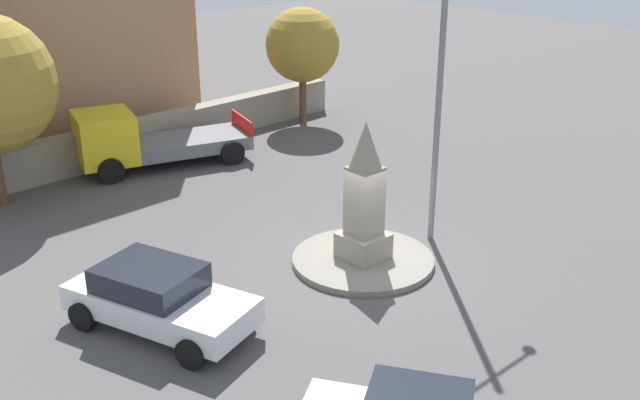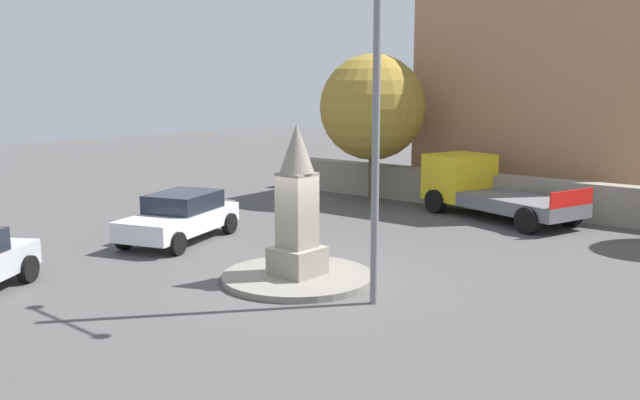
{
  "view_description": "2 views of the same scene",
  "coord_description": "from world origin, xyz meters",
  "px_view_note": "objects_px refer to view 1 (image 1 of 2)",
  "views": [
    {
      "loc": [
        -11.99,
        -11.67,
        8.55
      ],
      "look_at": [
        -0.63,
        0.93,
        1.61
      ],
      "focal_mm": 41.44,
      "sensor_mm": 36.0,
      "label": 1
    },
    {
      "loc": [
        10.7,
        -11.55,
        4.65
      ],
      "look_at": [
        0.85,
        -0.16,
        2.05
      ],
      "focal_mm": 38.66,
      "sensor_mm": 36.0,
      "label": 2
    }
  ],
  "objects_px": {
    "tree_mid_cluster": "(302,45)",
    "streetlamp": "(442,54)",
    "monument": "(364,198)",
    "truck_yellow_passing": "(141,140)",
    "corner_building": "(38,5)",
    "car_white_parked_right": "(158,297)"
  },
  "relations": [
    {
      "from": "car_white_parked_right",
      "to": "monument",
      "type": "bearing_deg",
      "value": -8.18
    },
    {
      "from": "truck_yellow_passing",
      "to": "streetlamp",
      "type": "bearing_deg",
      "value": -74.26
    },
    {
      "from": "monument",
      "to": "tree_mid_cluster",
      "type": "xyz_separation_m",
      "value": [
        7.2,
        10.66,
        1.39
      ]
    },
    {
      "from": "monument",
      "to": "truck_yellow_passing",
      "type": "distance_m",
      "value": 10.14
    },
    {
      "from": "streetlamp",
      "to": "corner_building",
      "type": "distance_m",
      "value": 17.06
    },
    {
      "from": "streetlamp",
      "to": "truck_yellow_passing",
      "type": "height_order",
      "value": "streetlamp"
    },
    {
      "from": "tree_mid_cluster",
      "to": "truck_yellow_passing",
      "type": "bearing_deg",
      "value": -175.87
    },
    {
      "from": "streetlamp",
      "to": "truck_yellow_passing",
      "type": "xyz_separation_m",
      "value": [
        -2.9,
        10.3,
        -4.03
      ]
    },
    {
      "from": "car_white_parked_right",
      "to": "truck_yellow_passing",
      "type": "height_order",
      "value": "truck_yellow_passing"
    },
    {
      "from": "tree_mid_cluster",
      "to": "streetlamp",
      "type": "bearing_deg",
      "value": -113.9
    },
    {
      "from": "monument",
      "to": "corner_building",
      "type": "relative_size",
      "value": 0.37
    },
    {
      "from": "corner_building",
      "to": "tree_mid_cluster",
      "type": "relative_size",
      "value": 2.09
    },
    {
      "from": "car_white_parked_right",
      "to": "tree_mid_cluster",
      "type": "height_order",
      "value": "tree_mid_cluster"
    },
    {
      "from": "streetlamp",
      "to": "corner_building",
      "type": "height_order",
      "value": "corner_building"
    },
    {
      "from": "car_white_parked_right",
      "to": "corner_building",
      "type": "relative_size",
      "value": 0.46
    },
    {
      "from": "monument",
      "to": "corner_building",
      "type": "xyz_separation_m",
      "value": [
        -0.84,
        16.55,
        3.09
      ]
    },
    {
      "from": "corner_building",
      "to": "tree_mid_cluster",
      "type": "distance_m",
      "value": 10.11
    },
    {
      "from": "streetlamp",
      "to": "car_white_parked_right",
      "type": "xyz_separation_m",
      "value": [
        -7.78,
        0.98,
        -4.26
      ]
    },
    {
      "from": "car_white_parked_right",
      "to": "corner_building",
      "type": "bearing_deg",
      "value": 73.9
    },
    {
      "from": "tree_mid_cluster",
      "to": "monument",
      "type": "bearing_deg",
      "value": -124.04
    },
    {
      "from": "truck_yellow_passing",
      "to": "corner_building",
      "type": "xyz_separation_m",
      "value": [
        -0.32,
        6.45,
        3.89
      ]
    },
    {
      "from": "car_white_parked_right",
      "to": "truck_yellow_passing",
      "type": "xyz_separation_m",
      "value": [
        4.87,
        9.32,
        0.23
      ]
    }
  ]
}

